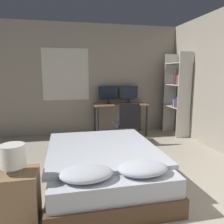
{
  "coord_description": "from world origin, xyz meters",
  "views": [
    {
      "loc": [
        -1.05,
        -1.55,
        1.5
      ],
      "look_at": [
        -0.15,
        2.63,
        0.75
      ],
      "focal_mm": 35.0,
      "sensor_mm": 36.0,
      "label": 1
    }
  ],
  "objects_px": {
    "monitor_right": "(128,93)",
    "office_chair": "(127,127)",
    "bookshelf": "(178,91)",
    "keyboard": "(122,105)",
    "desk": "(120,108)",
    "computer_mouse": "(134,104)",
    "bedside_lamp": "(13,156)",
    "bed": "(104,166)",
    "nightstand": "(16,198)",
    "monitor_left": "(108,94)"
  },
  "relations": [
    {
      "from": "monitor_right",
      "to": "office_chair",
      "type": "bearing_deg",
      "value": -107.89
    },
    {
      "from": "monitor_right",
      "to": "bookshelf",
      "type": "xyz_separation_m",
      "value": [
        1.11,
        -0.5,
        0.07
      ]
    },
    {
      "from": "keyboard",
      "to": "desk",
      "type": "bearing_deg",
      "value": 90.0
    },
    {
      "from": "computer_mouse",
      "to": "bedside_lamp",
      "type": "bearing_deg",
      "value": -127.35
    },
    {
      "from": "bed",
      "to": "keyboard",
      "type": "relative_size",
      "value": 5.15
    },
    {
      "from": "computer_mouse",
      "to": "bookshelf",
      "type": "distance_m",
      "value": 1.13
    },
    {
      "from": "bed",
      "to": "nightstand",
      "type": "xyz_separation_m",
      "value": [
        -1.0,
        -0.63,
        0.02
      ]
    },
    {
      "from": "monitor_left",
      "to": "monitor_right",
      "type": "bearing_deg",
      "value": 0.0
    },
    {
      "from": "nightstand",
      "to": "desk",
      "type": "relative_size",
      "value": 0.41
    },
    {
      "from": "bed",
      "to": "bookshelf",
      "type": "height_order",
      "value": "bookshelf"
    },
    {
      "from": "monitor_right",
      "to": "keyboard",
      "type": "bearing_deg",
      "value": -123.82
    },
    {
      "from": "bookshelf",
      "to": "nightstand",
      "type": "bearing_deg",
      "value": -140.32
    },
    {
      "from": "bedside_lamp",
      "to": "keyboard",
      "type": "relative_size",
      "value": 0.75
    },
    {
      "from": "bedside_lamp",
      "to": "bookshelf",
      "type": "height_order",
      "value": "bookshelf"
    },
    {
      "from": "computer_mouse",
      "to": "bookshelf",
      "type": "bearing_deg",
      "value": -5.96
    },
    {
      "from": "desk",
      "to": "monitor_right",
      "type": "xyz_separation_m",
      "value": [
        0.26,
        0.2,
        0.35
      ]
    },
    {
      "from": "bookshelf",
      "to": "desk",
      "type": "bearing_deg",
      "value": 167.4
    },
    {
      "from": "bed",
      "to": "keyboard",
      "type": "xyz_separation_m",
      "value": [
        0.83,
        2.14,
        0.53
      ]
    },
    {
      "from": "bed",
      "to": "office_chair",
      "type": "height_order",
      "value": "office_chair"
    },
    {
      "from": "monitor_right",
      "to": "nightstand",
      "type": "bearing_deg",
      "value": -123.52
    },
    {
      "from": "bedside_lamp",
      "to": "bed",
      "type": "bearing_deg",
      "value": 32.26
    },
    {
      "from": "nightstand",
      "to": "desk",
      "type": "xyz_separation_m",
      "value": [
        1.83,
        2.96,
        0.39
      ]
    },
    {
      "from": "nightstand",
      "to": "bed",
      "type": "bearing_deg",
      "value": 32.26
    },
    {
      "from": "bedside_lamp",
      "to": "monitor_left",
      "type": "height_order",
      "value": "monitor_left"
    },
    {
      "from": "bed",
      "to": "monitor_right",
      "type": "bearing_deg",
      "value": 66.68
    },
    {
      "from": "nightstand",
      "to": "bedside_lamp",
      "type": "height_order",
      "value": "bedside_lamp"
    },
    {
      "from": "desk",
      "to": "office_chair",
      "type": "bearing_deg",
      "value": -92.39
    },
    {
      "from": "desk",
      "to": "nightstand",
      "type": "bearing_deg",
      "value": -121.73
    },
    {
      "from": "bedside_lamp",
      "to": "bookshelf",
      "type": "xyz_separation_m",
      "value": [
        3.2,
        2.66,
        0.37
      ]
    },
    {
      "from": "desk",
      "to": "computer_mouse",
      "type": "xyz_separation_m",
      "value": [
        0.28,
        -0.19,
        0.13
      ]
    },
    {
      "from": "nightstand",
      "to": "bedside_lamp",
      "type": "distance_m",
      "value": 0.44
    },
    {
      "from": "keyboard",
      "to": "bookshelf",
      "type": "bearing_deg",
      "value": -4.74
    },
    {
      "from": "monitor_left",
      "to": "office_chair",
      "type": "height_order",
      "value": "monitor_left"
    },
    {
      "from": "bookshelf",
      "to": "monitor_left",
      "type": "bearing_deg",
      "value": 162.87
    },
    {
      "from": "nightstand",
      "to": "monitor_left",
      "type": "relative_size",
      "value": 1.12
    },
    {
      "from": "computer_mouse",
      "to": "office_chair",
      "type": "distance_m",
      "value": 0.73
    },
    {
      "from": "desk",
      "to": "bookshelf",
      "type": "height_order",
      "value": "bookshelf"
    },
    {
      "from": "bed",
      "to": "bedside_lamp",
      "type": "xyz_separation_m",
      "value": [
        -1.0,
        -0.63,
        0.46
      ]
    },
    {
      "from": "monitor_right",
      "to": "bed",
      "type": "bearing_deg",
      "value": -113.32
    },
    {
      "from": "bedside_lamp",
      "to": "desk",
      "type": "distance_m",
      "value": 3.48
    },
    {
      "from": "keyboard",
      "to": "office_chair",
      "type": "xyz_separation_m",
      "value": [
        -0.03,
        -0.51,
        -0.42
      ]
    },
    {
      "from": "desk",
      "to": "monitor_left",
      "type": "bearing_deg",
      "value": 143.03
    },
    {
      "from": "monitor_right",
      "to": "computer_mouse",
      "type": "xyz_separation_m",
      "value": [
        0.02,
        -0.39,
        -0.22
      ]
    },
    {
      "from": "nightstand",
      "to": "computer_mouse",
      "type": "distance_m",
      "value": 3.52
    },
    {
      "from": "computer_mouse",
      "to": "keyboard",
      "type": "bearing_deg",
      "value": 180.0
    },
    {
      "from": "monitor_right",
      "to": "keyboard",
      "type": "relative_size",
      "value": 1.26
    },
    {
      "from": "monitor_left",
      "to": "bookshelf",
      "type": "height_order",
      "value": "bookshelf"
    },
    {
      "from": "nightstand",
      "to": "keyboard",
      "type": "height_order",
      "value": "keyboard"
    },
    {
      "from": "keyboard",
      "to": "computer_mouse",
      "type": "xyz_separation_m",
      "value": [
        0.28,
        0.0,
        0.01
      ]
    },
    {
      "from": "monitor_left",
      "to": "keyboard",
      "type": "height_order",
      "value": "monitor_left"
    }
  ]
}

